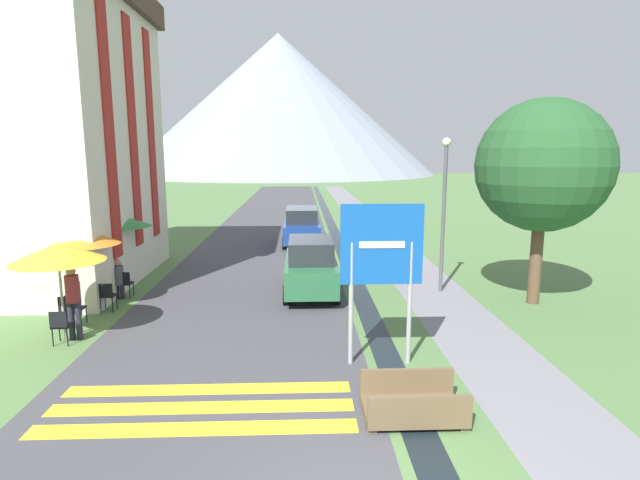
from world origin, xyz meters
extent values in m
plane|color=#517542|center=(0.00, 20.00, 0.00)|extent=(160.00, 160.00, 0.00)
cube|color=#424247|center=(-2.50, 30.00, 0.00)|extent=(6.40, 60.00, 0.01)
cube|color=slate|center=(3.60, 30.00, 0.00)|extent=(2.20, 60.00, 0.01)
cube|color=black|center=(1.20, 30.00, 0.00)|extent=(0.60, 60.00, 0.00)
cube|color=yellow|center=(-2.50, 2.08, 0.01)|extent=(5.44, 0.44, 0.01)
cube|color=yellow|center=(-2.50, 2.78, 0.01)|extent=(5.44, 0.44, 0.01)
cube|color=yellow|center=(-2.50, 3.48, 0.01)|extent=(5.44, 0.44, 0.01)
cone|color=gray|center=(-4.93, 98.10, 13.74)|extent=(62.12, 62.12, 27.48)
cube|color=beige|center=(-9.40, 12.00, 5.13)|extent=(5.94, 7.75, 10.25)
cube|color=maroon|center=(-6.40, 9.87, 5.13)|extent=(0.06, 0.70, 7.69)
cube|color=maroon|center=(-6.40, 12.00, 5.13)|extent=(0.06, 0.70, 7.69)
cube|color=maroon|center=(-6.40, 14.13, 5.13)|extent=(0.06, 0.70, 7.69)
cylinder|color=#9E9EA3|center=(0.35, 4.59, 1.34)|extent=(0.10, 0.10, 2.67)
cylinder|color=#9E9EA3|center=(1.60, 4.59, 1.34)|extent=(0.10, 0.10, 2.67)
cube|color=#1451AD|center=(0.97, 4.57, 2.62)|extent=(1.73, 0.05, 1.70)
cube|color=white|center=(0.97, 4.54, 2.62)|extent=(0.95, 0.02, 0.14)
cube|color=brown|center=(1.20, 2.33, 0.14)|extent=(1.70, 1.10, 0.12)
cube|color=brown|center=(1.20, 1.82, 0.43)|extent=(1.70, 0.08, 0.45)
cube|color=brown|center=(1.20, 2.84, 0.43)|extent=(1.70, 0.08, 0.45)
cube|color=brown|center=(0.43, 2.33, 0.04)|extent=(0.16, 0.99, 0.08)
cube|color=brown|center=(1.97, 2.33, 0.04)|extent=(0.16, 0.99, 0.08)
cube|color=#28663D|center=(-0.40, 10.04, 0.72)|extent=(1.61, 3.81, 0.84)
cube|color=#23282D|center=(-0.40, 9.85, 1.48)|extent=(1.37, 2.09, 0.68)
cylinder|color=black|center=(-1.16, 11.22, 0.30)|extent=(0.18, 0.60, 0.60)
cylinder|color=black|center=(0.36, 11.22, 0.30)|extent=(0.18, 0.60, 0.60)
cylinder|color=black|center=(-1.16, 8.86, 0.30)|extent=(0.18, 0.60, 0.60)
cylinder|color=black|center=(0.36, 8.86, 0.30)|extent=(0.18, 0.60, 0.60)
cube|color=navy|center=(-0.66, 18.86, 0.72)|extent=(1.74, 4.56, 0.84)
cube|color=#23282D|center=(-0.66, 18.63, 1.48)|extent=(1.48, 2.51, 0.68)
cylinder|color=black|center=(-1.49, 20.27, 0.30)|extent=(0.18, 0.60, 0.60)
cylinder|color=black|center=(0.17, 20.27, 0.30)|extent=(0.18, 0.60, 0.60)
cylinder|color=black|center=(-1.49, 17.44, 0.30)|extent=(0.18, 0.60, 0.60)
cylinder|color=black|center=(0.17, 17.44, 0.30)|extent=(0.18, 0.60, 0.60)
cube|color=black|center=(-6.39, 5.97, 0.45)|extent=(0.40, 0.40, 0.04)
cube|color=black|center=(-6.39, 5.79, 0.65)|extent=(0.40, 0.04, 0.40)
cylinder|color=black|center=(-6.56, 6.14, 0.23)|extent=(0.03, 0.03, 0.45)
cylinder|color=black|center=(-6.22, 6.14, 0.23)|extent=(0.03, 0.03, 0.45)
cylinder|color=black|center=(-6.56, 5.80, 0.23)|extent=(0.03, 0.03, 0.45)
cylinder|color=black|center=(-6.22, 5.80, 0.23)|extent=(0.03, 0.03, 0.45)
cube|color=black|center=(-6.21, 9.81, 0.45)|extent=(0.40, 0.40, 0.04)
cube|color=black|center=(-6.21, 9.63, 0.65)|extent=(0.40, 0.04, 0.40)
cylinder|color=black|center=(-6.38, 9.98, 0.23)|extent=(0.03, 0.03, 0.45)
cylinder|color=black|center=(-6.04, 9.98, 0.23)|extent=(0.03, 0.03, 0.45)
cylinder|color=black|center=(-6.38, 9.64, 0.23)|extent=(0.03, 0.03, 0.45)
cylinder|color=black|center=(-6.04, 9.64, 0.23)|extent=(0.03, 0.03, 0.45)
cube|color=black|center=(-6.65, 7.32, 0.45)|extent=(0.40, 0.40, 0.04)
cube|color=black|center=(-6.65, 7.14, 0.65)|extent=(0.40, 0.04, 0.40)
cylinder|color=black|center=(-6.82, 7.49, 0.23)|extent=(0.03, 0.03, 0.45)
cylinder|color=black|center=(-6.48, 7.49, 0.23)|extent=(0.03, 0.03, 0.45)
cylinder|color=black|center=(-6.82, 7.15, 0.23)|extent=(0.03, 0.03, 0.45)
cylinder|color=black|center=(-6.48, 7.15, 0.23)|extent=(0.03, 0.03, 0.45)
cube|color=black|center=(-6.76, 7.19, 0.45)|extent=(0.40, 0.40, 0.04)
cube|color=black|center=(-6.76, 7.01, 0.65)|extent=(0.40, 0.04, 0.40)
cylinder|color=black|center=(-6.93, 7.36, 0.23)|extent=(0.03, 0.03, 0.45)
cylinder|color=black|center=(-6.59, 7.36, 0.23)|extent=(0.03, 0.03, 0.45)
cylinder|color=black|center=(-6.93, 7.02, 0.23)|extent=(0.03, 0.03, 0.45)
cylinder|color=black|center=(-6.59, 7.02, 0.23)|extent=(0.03, 0.03, 0.45)
cube|color=black|center=(-6.26, 8.48, 0.45)|extent=(0.40, 0.40, 0.04)
cube|color=black|center=(-6.26, 8.30, 0.65)|extent=(0.40, 0.04, 0.40)
cylinder|color=black|center=(-6.43, 8.65, 0.23)|extent=(0.03, 0.03, 0.45)
cylinder|color=black|center=(-6.09, 8.65, 0.23)|extent=(0.03, 0.03, 0.45)
cylinder|color=black|center=(-6.43, 8.31, 0.23)|extent=(0.03, 0.03, 0.45)
cylinder|color=black|center=(-6.09, 8.31, 0.23)|extent=(0.03, 0.03, 0.45)
cylinder|color=#B7B2A8|center=(-6.49, 6.28, 1.14)|extent=(0.06, 0.06, 2.27)
cone|color=yellow|center=(-6.49, 6.28, 2.17)|extent=(2.15, 2.15, 0.46)
cylinder|color=#B7B2A8|center=(-6.84, 8.63, 1.11)|extent=(0.06, 0.06, 2.23)
cone|color=orange|center=(-6.84, 8.63, 2.13)|extent=(1.93, 1.93, 0.41)
cylinder|color=#B7B2A8|center=(-6.72, 11.16, 1.17)|extent=(0.06, 0.06, 2.34)
cone|color=#338442|center=(-6.72, 11.16, 2.24)|extent=(1.98, 1.98, 0.38)
cylinder|color=#282833|center=(-6.31, 6.27, 0.47)|extent=(0.14, 0.14, 0.93)
cylinder|color=#282833|center=(-6.13, 6.27, 0.47)|extent=(0.14, 0.14, 0.93)
cylinder|color=maroon|center=(-6.22, 6.27, 1.27)|extent=(0.32, 0.32, 0.67)
sphere|color=#9E755B|center=(-6.22, 6.27, 1.70)|extent=(0.22, 0.22, 0.22)
cylinder|color=#282833|center=(-7.12, 8.15, 0.23)|extent=(0.14, 0.14, 0.46)
cylinder|color=#282833|center=(-6.94, 8.15, 0.23)|extent=(0.14, 0.14, 0.46)
cylinder|color=#386B47|center=(-7.03, 8.15, 0.73)|extent=(0.32, 0.32, 0.53)
sphere|color=beige|center=(-7.03, 8.15, 1.09)|extent=(0.22, 0.22, 0.22)
cylinder|color=#282833|center=(-6.46, 9.67, 0.23)|extent=(0.14, 0.14, 0.46)
cylinder|color=#282833|center=(-6.28, 9.67, 0.23)|extent=(0.14, 0.14, 0.46)
cylinder|color=#4C4C56|center=(-6.37, 9.67, 0.75)|extent=(0.32, 0.32, 0.58)
sphere|color=#9E755B|center=(-6.37, 9.67, 1.14)|extent=(0.22, 0.22, 0.22)
cylinder|color=#515156|center=(3.86, 10.12, 2.35)|extent=(0.12, 0.12, 4.69)
sphere|color=silver|center=(3.86, 10.12, 4.81)|extent=(0.28, 0.28, 0.28)
cylinder|color=brown|center=(6.31, 8.74, 1.25)|extent=(0.36, 0.36, 2.49)
sphere|color=#235128|center=(6.31, 8.74, 4.13)|extent=(3.85, 3.85, 3.85)
camera|label=1|loc=(-0.71, -5.56, 4.53)|focal=28.00mm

